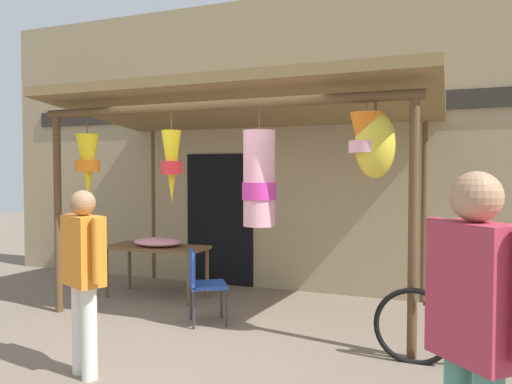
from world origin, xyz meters
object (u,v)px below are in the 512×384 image
at_px(vendor_in_orange, 84,268).
at_px(customer_foreground, 474,323).
at_px(folding_chair, 201,280).
at_px(parked_bicycle, 476,332).
at_px(flower_heap_on_table, 158,242).
at_px(display_table, 157,252).

relative_size(vendor_in_orange, customer_foreground, 0.91).
relative_size(folding_chair, parked_bicycle, 0.48).
height_order(flower_heap_on_table, parked_bicycle, parked_bicycle).
bearing_deg(flower_heap_on_table, customer_foreground, -40.91).
bearing_deg(flower_heap_on_table, folding_chair, -37.11).
relative_size(flower_heap_on_table, customer_foreground, 0.40).
relative_size(display_table, vendor_in_orange, 0.88).
bearing_deg(flower_heap_on_table, display_table, 151.44).
height_order(display_table, vendor_in_orange, vendor_in_orange).
height_order(folding_chair, parked_bicycle, parked_bicycle).
distance_m(flower_heap_on_table, folding_chair, 1.41).
distance_m(display_table, customer_foreground, 5.10).
bearing_deg(display_table, flower_heap_on_table, -28.56).
bearing_deg(vendor_in_orange, folding_chair, 81.58).
distance_m(display_table, folding_chair, 1.43).
distance_m(flower_heap_on_table, vendor_in_orange, 2.63).
xyz_separation_m(display_table, folding_chair, (1.14, -0.85, -0.13)).
relative_size(folding_chair, customer_foreground, 0.49).
xyz_separation_m(folding_chair, customer_foreground, (2.71, -2.47, 0.52)).
xyz_separation_m(folding_chair, vendor_in_orange, (-0.24, -1.64, 0.42)).
relative_size(flower_heap_on_table, vendor_in_orange, 0.44).
bearing_deg(folding_chair, customer_foreground, -42.35).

